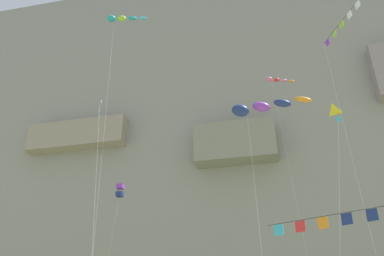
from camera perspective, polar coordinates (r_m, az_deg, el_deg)
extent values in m
cube|color=gray|center=(73.51, 7.10, -4.14)|extent=(180.00, 24.47, 65.94)
cube|color=gray|center=(69.32, -15.22, -1.13)|extent=(16.22, 3.15, 4.59)
cube|color=gray|center=(59.65, 5.86, -2.02)|extent=(11.44, 2.90, 5.84)
cube|color=purple|center=(53.40, -9.68, -7.82)|extent=(0.80, 0.80, 0.55)
cube|color=navy|center=(53.04, -9.77, -8.84)|extent=(0.80, 0.80, 0.55)
cylinder|color=black|center=(53.09, -9.37, -8.31)|extent=(0.03, 0.03, 1.49)
cylinder|color=black|center=(53.35, -10.09, -8.35)|extent=(0.03, 0.03, 1.49)
ellipsoid|color=navy|center=(30.10, 6.55, 2.38)|extent=(1.52, 1.11, 1.09)
ellipsoid|color=purple|center=(30.41, 9.37, 2.86)|extent=(1.47, 0.95, 0.93)
ellipsoid|color=navy|center=(30.80, 12.12, 3.32)|extent=(1.41, 0.79, 0.77)
ellipsoid|color=orange|center=(31.26, 14.81, 3.76)|extent=(1.35, 0.63, 0.61)
cylinder|color=silver|center=(25.84, 9.14, -13.70)|extent=(0.58, 1.64, 17.56)
ellipsoid|color=pink|center=(53.68, 10.41, 6.51)|extent=(0.94, 0.80, 0.71)
ellipsoid|color=red|center=(53.81, 11.38, 6.41)|extent=(0.90, 0.69, 0.59)
ellipsoid|color=pink|center=(53.94, 12.34, 6.30)|extent=(0.86, 0.57, 0.48)
ellipsoid|color=orange|center=(54.10, 13.30, 6.19)|extent=(0.82, 0.45, 0.36)
cylinder|color=silver|center=(44.94, 13.93, -9.72)|extent=(2.20, 2.83, 32.73)
cylinder|color=black|center=(38.61, 19.98, 13.94)|extent=(3.14, 6.27, 0.03)
cube|color=purple|center=(40.16, 17.88, 10.97)|extent=(0.32, 0.52, 0.60)
cube|color=#8CCC33|center=(39.44, 18.73, 11.99)|extent=(0.31, 0.52, 0.60)
cube|color=#8CCC33|center=(38.74, 19.61, 13.04)|extent=(0.27, 0.50, 0.60)
cube|color=white|center=(38.06, 20.53, 14.13)|extent=(0.30, 0.51, 0.60)
cube|color=white|center=(37.40, 21.49, 15.26)|extent=(0.29, 0.51, 0.60)
cylinder|color=silver|center=(31.93, 21.31, -5.77)|extent=(0.15, 4.50, 27.33)
cylinder|color=black|center=(21.83, 18.63, -11.04)|extent=(6.46, 2.45, 0.03)
cube|color=navy|center=(21.41, 23.20, -10.76)|extent=(0.50, 0.23, 0.57)
cube|color=navy|center=(21.62, 20.23, -11.48)|extent=(0.51, 0.26, 0.57)
cube|color=orange|center=(21.89, 17.30, -12.15)|extent=(0.50, 0.23, 0.57)
cube|color=red|center=(22.21, 14.44, -12.78)|extent=(0.51, 0.26, 0.57)
cube|color=#38B2D1|center=(22.59, 11.66, -13.36)|extent=(0.50, 0.24, 0.57)
ellipsoid|color=teal|center=(46.23, -10.86, 14.35)|extent=(1.09, 0.95, 0.78)
ellipsoid|color=#8CCC33|center=(46.12, -9.48, 14.43)|extent=(1.05, 0.82, 0.65)
ellipsoid|color=teal|center=(46.04, -8.09, 14.51)|extent=(1.01, 0.68, 0.52)
ellipsoid|color=#38B2D1|center=(45.98, -6.70, 14.57)|extent=(0.97, 0.55, 0.38)
cylinder|color=silver|center=(34.95, -12.11, -3.76)|extent=(2.43, 3.48, 33.32)
pyramid|color=yellow|center=(31.73, 19.95, 1.27)|extent=(0.89, 1.39, 0.38)
cube|color=#38B2D1|center=(31.64, 19.21, 1.14)|extent=(0.43, 0.06, 0.46)
cylinder|color=silver|center=(26.63, 19.39, -13.38)|extent=(2.91, 3.61, 17.16)
cube|color=white|center=(33.88, -12.38, 2.86)|extent=(0.77, 1.23, 1.41)
cylinder|color=black|center=(33.88, -12.38, 2.86)|extent=(0.23, 0.22, 1.15)
cube|color=teal|center=(33.59, -12.42, 2.10)|extent=(0.14, 0.13, 0.08)
cube|color=#38B2D1|center=(33.44, -12.48, 1.67)|extent=(0.14, 0.12, 0.08)
cube|color=#8CCC33|center=(33.30, -12.53, 1.24)|extent=(0.12, 0.14, 0.08)
cube|color=orange|center=(33.17, -12.64, 0.79)|extent=(0.12, 0.14, 0.08)
cylinder|color=silver|center=(28.11, -13.17, -12.56)|extent=(2.73, 2.95, 19.45)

